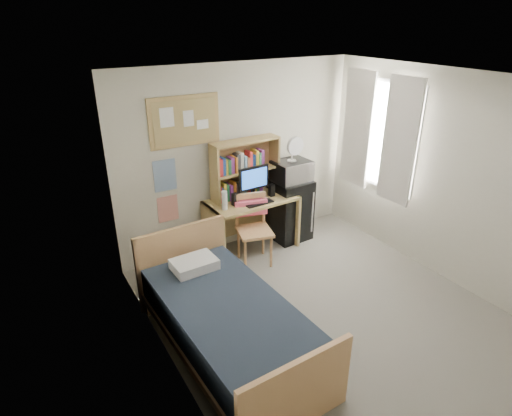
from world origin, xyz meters
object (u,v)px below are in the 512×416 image
speaker_left (235,199)px  bulletin_board (185,121)px  desk (252,225)px  mini_fridge (289,209)px  speaker_right (272,190)px  microwave (291,171)px  desk_chair (254,231)px  bed (229,328)px  monitor (254,184)px  desk_fan (292,150)px

speaker_left → bulletin_board: bearing=138.9°
desk → mini_fridge: 0.69m
speaker_right → microwave: 0.44m
desk → microwave: microwave is taller
desk_chair → bed: desk_chair is taller
desk_chair → mini_fridge: size_ratio=1.05×
microwave → monitor: bearing=-175.3°
desk → bed: (-1.25, -1.68, -0.11)m
microwave → desk_fan: bearing=0.0°
desk_chair → speaker_right: 0.66m
desk_chair → speaker_left: desk_chair is taller
bulletin_board → mini_fridge: (1.47, -0.28, -1.46)m
bed → desk_fan: size_ratio=6.53×
speaker_left → bed: bearing=-122.5°
bed → microwave: 2.69m
desk → desk_chair: 0.37m
bulletin_board → speaker_right: size_ratio=5.44×
bed → speaker_left: 1.96m
speaker_left → microwave: bearing=3.6°
bulletin_board → bed: 2.62m
bulletin_board → desk: bulletin_board is taller
desk → microwave: 0.97m
mini_fridge → bed: (-1.93, -1.73, -0.17)m
monitor → speaker_left: size_ratio=2.81×
desk → speaker_right: (0.30, -0.05, 0.49)m
bulletin_board → speaker_right: (1.08, -0.37, -1.04)m
desk_chair → mini_fridge: desk_chair is taller
desk → mini_fridge: size_ratio=1.38×
bulletin_board → desk_fan: size_ratio=2.87×
desk → desk_fan: (0.69, 0.03, 0.99)m
desk_fan → bulletin_board: bearing=166.1°
bulletin_board → monitor: bulletin_board is taller
bed → speaker_right: size_ratio=12.35×
desk_chair → bed: (-1.10, -1.35, -0.19)m
mini_fridge → bed: size_ratio=0.43×
bulletin_board → microwave: 1.72m
microwave → desk_fan: desk_fan is taller
desk → speaker_right: bearing=-11.3°
monitor → speaker_right: bearing=0.0°
bulletin_board → desk: bearing=-22.5°
mini_fridge → speaker_right: speaker_right is taller
bulletin_board → desk_chair: (0.63, -0.65, -1.43)m
mini_fridge → microwave: size_ratio=1.79×
bulletin_board → desk_fan: (1.47, -0.30, -0.53)m
desk → speaker_left: size_ratio=7.46×
monitor → microwave: 0.69m
desk_chair → microwave: size_ratio=1.87×
desk_chair → mini_fridge: (0.83, 0.38, -0.02)m
microwave → mini_fridge: bearing=90.0°
mini_fridge → microwave: (0.00, -0.02, 0.61)m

